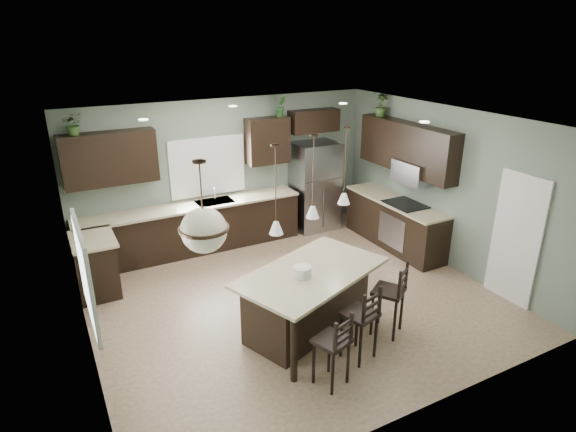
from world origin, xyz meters
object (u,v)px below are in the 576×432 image
(bar_stool_center, at_px, (359,322))
(refrigerator, at_px, (315,186))
(bar_stool_right, at_px, (388,299))
(serving_dish, at_px, (302,272))
(kitchen_island, at_px, (311,301))
(bar_stool_left, at_px, (331,349))
(plant_back_left, at_px, (73,124))

(bar_stool_center, bearing_deg, refrigerator, 51.44)
(bar_stool_right, bearing_deg, serving_dish, 122.17)
(kitchen_island, relative_size, bar_stool_right, 1.93)
(bar_stool_left, height_order, bar_stool_center, bar_stool_center)
(refrigerator, xyz_separation_m, bar_stool_center, (-1.75, -4.06, -0.40))
(bar_stool_left, relative_size, bar_stool_center, 0.94)
(bar_stool_right, height_order, plant_back_left, plant_back_left)
(bar_stool_center, bearing_deg, serving_dish, 103.70)
(refrigerator, relative_size, serving_dish, 7.71)
(kitchen_island, xyz_separation_m, plant_back_left, (-2.44, 3.38, 2.12))
(bar_stool_left, bearing_deg, refrigerator, 43.64)
(bar_stool_right, bearing_deg, bar_stool_center, 167.79)
(kitchen_island, relative_size, serving_dish, 8.70)
(bar_stool_right, distance_m, plant_back_left, 5.55)
(serving_dish, height_order, bar_stool_left, serving_dish)
(kitchen_island, height_order, plant_back_left, plant_back_left)
(bar_stool_right, bearing_deg, plant_back_left, 96.75)
(bar_stool_center, distance_m, plant_back_left, 5.38)
(serving_dish, relative_size, bar_stool_left, 0.24)
(serving_dish, bearing_deg, plant_back_left, 123.11)
(serving_dish, bearing_deg, kitchen_island, 20.95)
(refrigerator, bearing_deg, serving_dish, -123.25)
(refrigerator, bearing_deg, kitchen_island, -121.48)
(plant_back_left, bearing_deg, bar_stool_left, -65.00)
(bar_stool_center, height_order, bar_stool_right, bar_stool_right)
(bar_stool_center, bearing_deg, bar_stool_right, 6.09)
(refrigerator, distance_m, bar_stool_center, 4.44)
(kitchen_island, bearing_deg, bar_stool_center, -95.50)
(bar_stool_left, distance_m, bar_stool_right, 1.36)
(refrigerator, relative_size, bar_stool_right, 1.71)
(serving_dish, height_order, bar_stool_center, serving_dish)
(bar_stool_center, bearing_deg, bar_stool_left, -171.28)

